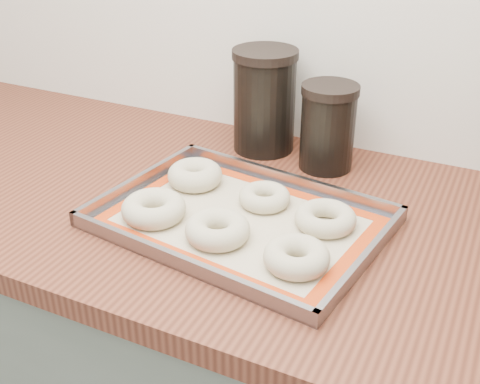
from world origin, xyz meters
The scene contains 11 objects.
countertop centered at (0.00, 1.68, 0.88)m, with size 3.06×0.68×0.04m, color brown.
baking_tray centered at (-0.23, 1.62, 0.91)m, with size 0.50×0.39×0.03m.
baking_mat centered at (-0.23, 1.62, 0.90)m, with size 0.46×0.35×0.00m.
bagel_front_left centered at (-0.36, 1.56, 0.92)m, with size 0.11×0.11×0.04m, color #BFB594.
bagel_front_mid centered at (-0.23, 1.55, 0.92)m, with size 0.10×0.10×0.04m, color #BFB594.
bagel_front_right centered at (-0.09, 1.54, 0.92)m, with size 0.10×0.10×0.04m, color #BFB594.
bagel_back_left centered at (-0.36, 1.70, 0.92)m, with size 0.10×0.10×0.04m, color #BFB594.
bagel_back_mid centered at (-0.21, 1.69, 0.92)m, with size 0.09×0.09×0.03m, color #BFB594.
bagel_back_right centered at (-0.09, 1.66, 0.92)m, with size 0.10×0.10×0.03m, color #BFB594.
canister_left centered at (-0.31, 1.91, 1.01)m, with size 0.13×0.13×0.21m.
canister_mid centered at (-0.17, 1.89, 0.99)m, with size 0.11×0.11×0.17m.
Camera 1 is at (0.15, 0.84, 1.43)m, focal length 45.00 mm.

